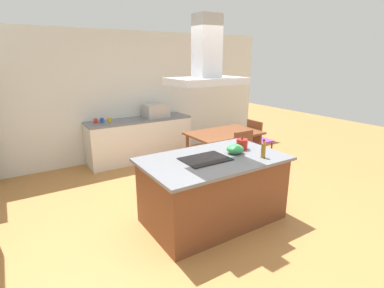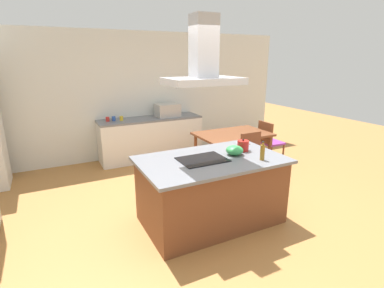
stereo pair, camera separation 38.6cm
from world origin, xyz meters
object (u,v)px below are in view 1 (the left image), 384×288
object	(u,v)px
cooktop	(205,159)
olive_oil_bottle	(263,150)
coffee_mug_yellow	(110,120)
tea_kettle	(242,144)
range_hood	(207,62)
mixing_bowl	(235,149)
dining_table	(224,136)
coffee_mug_blue	(102,120)
coffee_mug_red	(96,121)
countertop_microwave	(156,111)
chair_facing_island	(247,153)
chair_at_right_end	(257,138)

from	to	relation	value
cooktop	olive_oil_bottle	xyz separation A→B (m)	(0.68, -0.34, 0.10)
cooktop	coffee_mug_yellow	size ratio (longest dim) A/B	6.67
tea_kettle	range_hood	xyz separation A→B (m)	(-0.69, -0.08, 1.13)
mixing_bowl	dining_table	bearing A→B (deg)	56.08
olive_oil_bottle	coffee_mug_yellow	bearing A→B (deg)	107.14
coffee_mug_blue	coffee_mug_red	bearing A→B (deg)	-177.02
mixing_bowl	dining_table	size ratio (longest dim) A/B	0.17
countertop_microwave	coffee_mug_red	distance (m)	1.30
coffee_mug_yellow	dining_table	xyz separation A→B (m)	(1.80, -1.45, -0.28)
countertop_microwave	coffee_mug_yellow	size ratio (longest dim) A/B	5.56
tea_kettle	coffee_mug_yellow	distance (m)	3.00
olive_oil_bottle	dining_table	distance (m)	2.00
countertop_microwave	dining_table	distance (m)	1.66
mixing_bowl	dining_table	world-z (taller)	mixing_bowl
tea_kettle	mixing_bowl	xyz separation A→B (m)	(-0.21, -0.10, -0.01)
countertop_microwave	dining_table	world-z (taller)	countertop_microwave
countertop_microwave	range_hood	distance (m)	3.15
mixing_bowl	coffee_mug_yellow	xyz separation A→B (m)	(-0.81, 2.92, -0.02)
coffee_mug_blue	range_hood	distance (m)	3.21
olive_oil_bottle	chair_facing_island	distance (m)	1.47
mixing_bowl	coffee_mug_yellow	size ratio (longest dim) A/B	2.59
coffee_mug_red	chair_at_right_end	xyz separation A→B (m)	(2.99, -1.49, -0.44)
dining_table	tea_kettle	bearing A→B (deg)	-119.57
coffee_mug_blue	coffee_mug_yellow	world-z (taller)	same
cooktop	chair_facing_island	world-z (taller)	cooktop
tea_kettle	coffee_mug_yellow	xyz separation A→B (m)	(-1.02, 2.83, -0.03)
tea_kettle	olive_oil_bottle	size ratio (longest dim) A/B	0.86
coffee_mug_yellow	dining_table	bearing A→B (deg)	-38.88
cooktop	range_hood	size ratio (longest dim) A/B	0.67
chair_at_right_end	chair_facing_island	bearing A→B (deg)	-143.99
cooktop	range_hood	distance (m)	1.20
coffee_mug_red	chair_at_right_end	bearing A→B (deg)	-26.51
coffee_mug_red	coffee_mug_yellow	xyz separation A→B (m)	(0.27, -0.04, 0.00)
cooktop	coffee_mug_red	bearing A→B (deg)	101.42
tea_kettle	dining_table	xyz separation A→B (m)	(0.78, 1.38, -0.31)
olive_oil_bottle	countertop_microwave	xyz separation A→B (m)	(0.02, 3.22, 0.04)
countertop_microwave	olive_oil_bottle	bearing A→B (deg)	-90.36
tea_kettle	coffee_mug_yellow	size ratio (longest dim) A/B	2.35
countertop_microwave	dining_table	xyz separation A→B (m)	(0.77, -1.42, -0.37)
chair_facing_island	cooktop	bearing A→B (deg)	-151.64
tea_kettle	countertop_microwave	size ratio (longest dim) A/B	0.42
olive_oil_bottle	coffee_mug_yellow	size ratio (longest dim) A/B	2.73
coffee_mug_blue	range_hood	xyz separation A→B (m)	(0.47, -2.96, 1.16)
mixing_bowl	dining_table	xyz separation A→B (m)	(0.99, 1.47, -0.30)
olive_oil_bottle	countertop_microwave	bearing A→B (deg)	89.64
cooktop	countertop_microwave	world-z (taller)	countertop_microwave
mixing_bowl	chair_at_right_end	xyz separation A→B (m)	(1.91, 1.47, -0.46)
cooktop	mixing_bowl	distance (m)	0.49
coffee_mug_red	chair_facing_island	world-z (taller)	coffee_mug_red
chair_at_right_end	chair_facing_island	world-z (taller)	same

